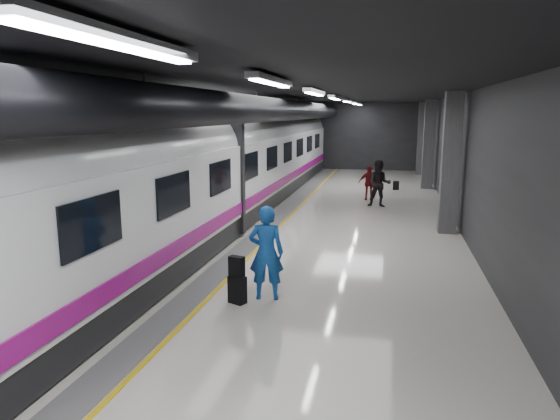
# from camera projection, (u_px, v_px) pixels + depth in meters

# --- Properties ---
(ground) EXTENTS (40.00, 40.00, 0.00)m
(ground) POSITION_uv_depth(u_px,v_px,m) (298.00, 239.00, 15.39)
(ground) COLOR beige
(ground) RESTS_ON ground
(platform_hall) EXTENTS (10.02, 40.02, 4.51)m
(platform_hall) POSITION_uv_depth(u_px,v_px,m) (296.00, 123.00, 15.69)
(platform_hall) COLOR black
(platform_hall) RESTS_ON ground
(train) EXTENTS (3.05, 38.00, 4.05)m
(train) POSITION_uv_depth(u_px,v_px,m) (197.00, 170.00, 15.68)
(train) COLOR black
(train) RESTS_ON ground
(traveler_main) EXTENTS (0.80, 0.59, 2.00)m
(traveler_main) POSITION_uv_depth(u_px,v_px,m) (266.00, 253.00, 10.31)
(traveler_main) COLOR blue
(traveler_main) RESTS_ON ground
(suitcase_main) EXTENTS (0.41, 0.35, 0.57)m
(suitcase_main) POSITION_uv_depth(u_px,v_px,m) (237.00, 290.00, 10.20)
(suitcase_main) COLOR black
(suitcase_main) RESTS_ON ground
(shoulder_bag) EXTENTS (0.34, 0.24, 0.41)m
(shoulder_bag) POSITION_uv_depth(u_px,v_px,m) (237.00, 266.00, 10.14)
(shoulder_bag) COLOR black
(shoulder_bag) RESTS_ON suitcase_main
(traveler_far_a) EXTENTS (0.95, 0.74, 1.94)m
(traveler_far_a) POSITION_uv_depth(u_px,v_px,m) (379.00, 184.00, 20.55)
(traveler_far_a) COLOR black
(traveler_far_a) RESTS_ON ground
(traveler_far_b) EXTENTS (0.90, 0.39, 1.53)m
(traveler_far_b) POSITION_uv_depth(u_px,v_px,m) (369.00, 183.00, 22.31)
(traveler_far_b) COLOR maroon
(traveler_far_b) RESTS_ON ground
(suitcase_far) EXTENTS (0.30, 0.19, 0.44)m
(suitcase_far) POSITION_uv_depth(u_px,v_px,m) (396.00, 185.00, 25.33)
(suitcase_far) COLOR black
(suitcase_far) RESTS_ON ground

